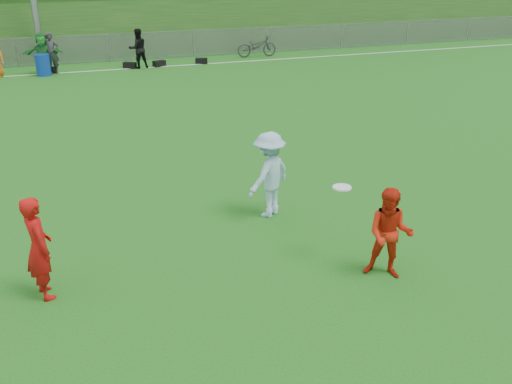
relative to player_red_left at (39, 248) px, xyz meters
name	(u,v)px	position (x,y,z in m)	size (l,w,h in m)	color
ground	(246,272)	(3.07, -0.37, -0.81)	(120.00, 120.00, 0.00)	#166515
sideline_far	(116,69)	(3.07, 17.63, -0.80)	(60.00, 0.10, 0.01)	white
fence	(109,48)	(3.07, 19.63, -0.16)	(58.00, 0.06, 1.30)	gray
berm	(89,8)	(3.07, 30.63, 0.69)	(120.00, 18.00, 3.00)	#174814
spectator_row	(45,53)	(0.28, 17.63, 0.04)	(7.49, 0.76, 1.69)	#B20C0D
gear_bags	(137,65)	(4.01, 17.73, -0.68)	(7.18, 0.54, 0.26)	black
player_red_left	(39,248)	(0.00, 0.00, 0.00)	(0.59, 0.39, 1.61)	#BA0F0C
player_red_center	(390,234)	(5.14, -1.22, -0.06)	(0.73, 0.57, 1.49)	red
player_blue	(269,175)	(4.18, 1.55, 0.04)	(1.09, 0.63, 1.68)	#A5CDE5
frisbee	(342,188)	(4.67, -0.46, 0.49)	(0.31, 0.31, 0.03)	white
recycling_bin	(43,65)	(0.12, 17.29, -0.37)	(0.59, 0.59, 0.88)	#0E359F
bicycle	(257,46)	(9.97, 18.63, -0.30)	(0.68, 1.94, 1.02)	#2A2A2D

